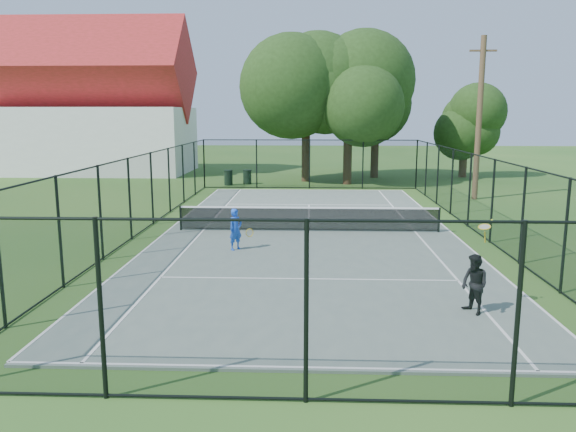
{
  "coord_description": "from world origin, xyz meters",
  "views": [
    {
      "loc": [
        0.05,
        -21.32,
        4.56
      ],
      "look_at": [
        -0.68,
        -3.0,
        1.2
      ],
      "focal_mm": 35.0,
      "sensor_mm": 36.0,
      "label": 1
    }
  ],
  "objects_px": {
    "trash_bin_right": "(247,177)",
    "utility_pole": "(479,118)",
    "player_black": "(475,284)",
    "tennis_net": "(309,218)",
    "player_blue": "(236,229)",
    "trash_bin_left": "(228,178)"
  },
  "relations": [
    {
      "from": "tennis_net",
      "to": "player_black",
      "type": "xyz_separation_m",
      "value": [
        3.79,
        -8.95,
        0.17
      ]
    },
    {
      "from": "player_black",
      "to": "tennis_net",
      "type": "bearing_deg",
      "value": 112.95
    },
    {
      "from": "tennis_net",
      "to": "utility_pole",
      "type": "relative_size",
      "value": 1.18
    },
    {
      "from": "trash_bin_right",
      "to": "player_blue",
      "type": "xyz_separation_m",
      "value": [
        1.64,
        -18.08,
        0.28
      ]
    },
    {
      "from": "trash_bin_left",
      "to": "player_black",
      "type": "relative_size",
      "value": 0.46
    },
    {
      "from": "trash_bin_right",
      "to": "utility_pole",
      "type": "distance_m",
      "value": 14.8
    },
    {
      "from": "utility_pole",
      "to": "player_blue",
      "type": "xyz_separation_m",
      "value": [
        -11.34,
        -12.1,
        -3.56
      ]
    },
    {
      "from": "trash_bin_right",
      "to": "player_black",
      "type": "height_order",
      "value": "player_black"
    },
    {
      "from": "trash_bin_right",
      "to": "utility_pole",
      "type": "height_order",
      "value": "utility_pole"
    },
    {
      "from": "tennis_net",
      "to": "player_blue",
      "type": "distance_m",
      "value": 3.94
    },
    {
      "from": "player_blue",
      "to": "player_black",
      "type": "xyz_separation_m",
      "value": [
        6.21,
        -5.85,
        -0.0
      ]
    },
    {
      "from": "player_blue",
      "to": "trash_bin_right",
      "type": "bearing_deg",
      "value": 95.17
    },
    {
      "from": "tennis_net",
      "to": "trash_bin_right",
      "type": "distance_m",
      "value": 15.52
    },
    {
      "from": "trash_bin_left",
      "to": "trash_bin_right",
      "type": "relative_size",
      "value": 1.05
    },
    {
      "from": "utility_pole",
      "to": "player_black",
      "type": "distance_m",
      "value": 19.0
    },
    {
      "from": "trash_bin_left",
      "to": "trash_bin_right",
      "type": "bearing_deg",
      "value": 27.32
    },
    {
      "from": "trash_bin_left",
      "to": "player_blue",
      "type": "distance_m",
      "value": 17.71
    },
    {
      "from": "player_blue",
      "to": "tennis_net",
      "type": "bearing_deg",
      "value": 51.94
    },
    {
      "from": "player_blue",
      "to": "player_black",
      "type": "distance_m",
      "value": 8.54
    },
    {
      "from": "tennis_net",
      "to": "trash_bin_right",
      "type": "relative_size",
      "value": 10.75
    },
    {
      "from": "player_black",
      "to": "trash_bin_right",
      "type": "bearing_deg",
      "value": 108.16
    },
    {
      "from": "trash_bin_left",
      "to": "player_blue",
      "type": "bearing_deg",
      "value": -80.94
    }
  ]
}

